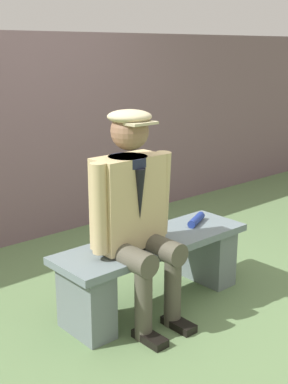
% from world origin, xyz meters
% --- Properties ---
extents(ground_plane, '(30.00, 30.00, 0.00)m').
position_xyz_m(ground_plane, '(0.00, 0.00, 0.00)').
color(ground_plane, '#5F7D4D').
extents(bench, '(1.45, 0.45, 0.48)m').
position_xyz_m(bench, '(0.00, 0.00, 0.29)').
color(bench, slate).
rests_on(bench, ground).
extents(seated_man, '(0.62, 0.59, 1.37)m').
position_xyz_m(seated_man, '(0.22, 0.06, 0.77)').
color(seated_man, tan).
rests_on(seated_man, ground).
extents(rolled_magazine, '(0.24, 0.15, 0.06)m').
position_xyz_m(rolled_magazine, '(-0.45, -0.03, 0.51)').
color(rolled_magazine, navy).
rests_on(rolled_magazine, bench).
extents(stadium_wall, '(12.00, 0.24, 1.87)m').
position_xyz_m(stadium_wall, '(0.00, -1.79, 0.94)').
color(stadium_wall, '#71575F').
rests_on(stadium_wall, ground).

